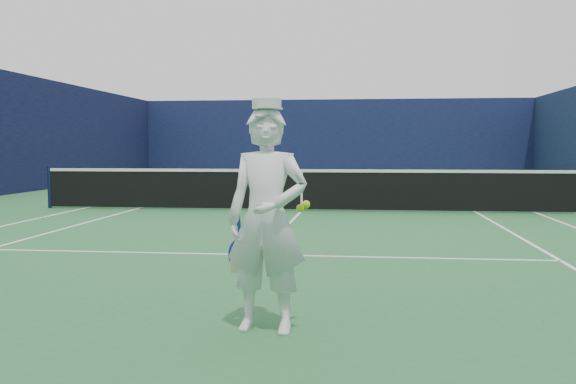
# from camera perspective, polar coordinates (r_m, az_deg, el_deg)

# --- Properties ---
(ground) EXTENTS (80.00, 80.00, 0.00)m
(ground) POSITION_cam_1_polar(r_m,az_deg,el_deg) (15.46, 1.23, -1.69)
(ground) COLOR #256132
(ground) RESTS_ON ground
(court_markings) EXTENTS (11.03, 23.83, 0.01)m
(court_markings) POSITION_cam_1_polar(r_m,az_deg,el_deg) (15.46, 1.23, -1.67)
(court_markings) COLOR white
(court_markings) RESTS_ON ground
(windscreen_fence) EXTENTS (20.12, 36.12, 4.00)m
(windscreen_fence) POSITION_cam_1_polar(r_m,az_deg,el_deg) (15.39, 1.24, 5.74)
(windscreen_fence) COLOR #0F1539
(windscreen_fence) RESTS_ON ground
(tennis_net) EXTENTS (12.88, 0.09, 1.07)m
(tennis_net) POSITION_cam_1_polar(r_m,az_deg,el_deg) (15.41, 1.23, 0.36)
(tennis_net) COLOR #141E4C
(tennis_net) RESTS_ON ground
(tennis_player) EXTENTS (0.77, 0.56, 1.93)m
(tennis_player) POSITION_cam_1_polar(r_m,az_deg,el_deg) (5.31, -1.89, -2.41)
(tennis_player) COLOR white
(tennis_player) RESTS_ON ground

